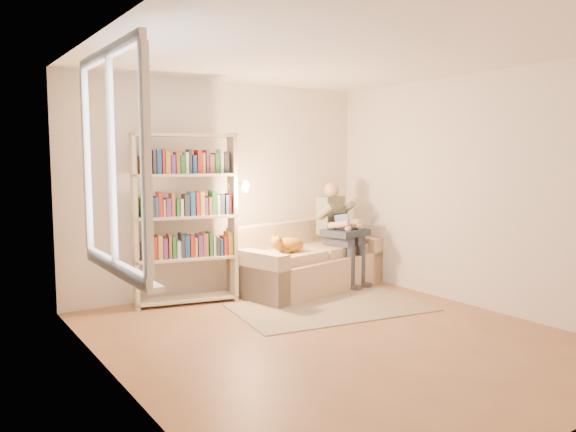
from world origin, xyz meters
TOP-DOWN VIEW (x-y plane):
  - floor at (0.00, 0.00)m, footprint 4.50×4.50m
  - ceiling at (0.00, 0.00)m, footprint 4.00×4.50m
  - wall_left at (-2.00, 0.00)m, footprint 0.02×4.50m
  - wall_right at (2.00, 0.00)m, footprint 0.02×4.50m
  - wall_back at (0.00, 2.25)m, footprint 4.00×0.02m
  - wall_front at (0.00, -2.25)m, footprint 4.00×0.02m
  - window at (-1.95, 0.20)m, footprint 0.12×1.52m
  - sofa at (0.93, 1.74)m, footprint 2.12×1.28m
  - person at (1.40, 1.69)m, footprint 0.47×0.63m
  - cat at (0.49, 1.52)m, footprint 0.59×0.30m
  - blanket at (1.38, 1.56)m, footprint 0.61×0.53m
  - laptop at (1.38, 1.57)m, footprint 0.34×0.30m
  - bookshelf at (-0.65, 1.90)m, footprint 1.28×0.61m
  - rug at (0.61, 0.81)m, footprint 2.29×1.56m

SIDE VIEW (x-z plane):
  - floor at x=0.00m, z-range 0.00..0.00m
  - rug at x=0.61m, z-range 0.00..0.01m
  - sofa at x=0.93m, z-range -0.11..0.73m
  - cat at x=0.49m, z-range 0.52..0.75m
  - blanket at x=1.38m, z-range 0.67..0.75m
  - person at x=1.40m, z-range 0.09..1.45m
  - laptop at x=1.38m, z-range 0.67..0.93m
  - bookshelf at x=-0.65m, z-range 0.10..2.06m
  - wall_left at x=-2.00m, z-range 0.00..2.60m
  - wall_right at x=2.00m, z-range 0.00..2.60m
  - wall_back at x=0.00m, z-range 0.00..2.60m
  - wall_front at x=0.00m, z-range 0.00..2.60m
  - window at x=-1.95m, z-range 0.53..2.22m
  - ceiling at x=0.00m, z-range 2.59..2.61m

